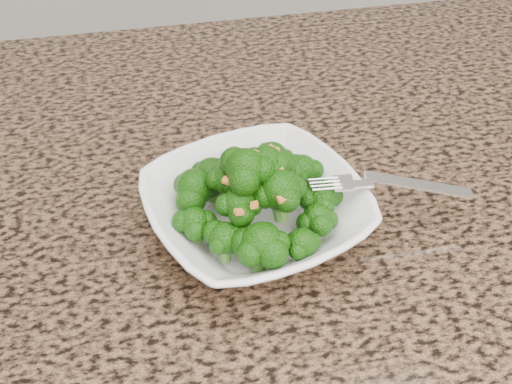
{
  "coord_description": "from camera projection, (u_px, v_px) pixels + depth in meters",
  "views": [
    {
      "loc": [
        -0.05,
        -0.07,
        1.34
      ],
      "look_at": [
        0.03,
        0.37,
        0.95
      ],
      "focal_mm": 45.0,
      "sensor_mm": 36.0,
      "label": 1
    }
  ],
  "objects": [
    {
      "name": "bowl",
      "position": [
        256.0,
        212.0,
        0.61
      ],
      "size": [
        0.25,
        0.25,
        0.05
      ],
      "primitive_type": "imported",
      "rotation": [
        0.0,
        0.0,
        0.28
      ],
      "color": "white",
      "rests_on": "granite_counter"
    },
    {
      "name": "granite_counter",
      "position": [
        234.0,
        299.0,
        0.58
      ],
      "size": [
        1.64,
        1.04,
        0.03
      ],
      "primitive_type": "cube",
      "color": "brown",
      "rests_on": "cabinet"
    },
    {
      "name": "garlic_topping",
      "position": [
        256.0,
        132.0,
        0.55
      ],
      "size": [
        0.11,
        0.11,
        0.01
      ],
      "primitive_type": null,
      "color": "orange",
      "rests_on": "broccoli_pile"
    },
    {
      "name": "broccoli_pile",
      "position": [
        256.0,
        164.0,
        0.57
      ],
      "size": [
        0.18,
        0.18,
        0.07
      ],
      "primitive_type": null,
      "color": "#185409",
      "rests_on": "bowl"
    },
    {
      "name": "fork",
      "position": [
        366.0,
        183.0,
        0.6
      ],
      "size": [
        0.18,
        0.06,
        0.01
      ],
      "primitive_type": null,
      "rotation": [
        0.0,
        0.0,
        -0.2
      ],
      "color": "silver",
      "rests_on": "bowl"
    }
  ]
}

